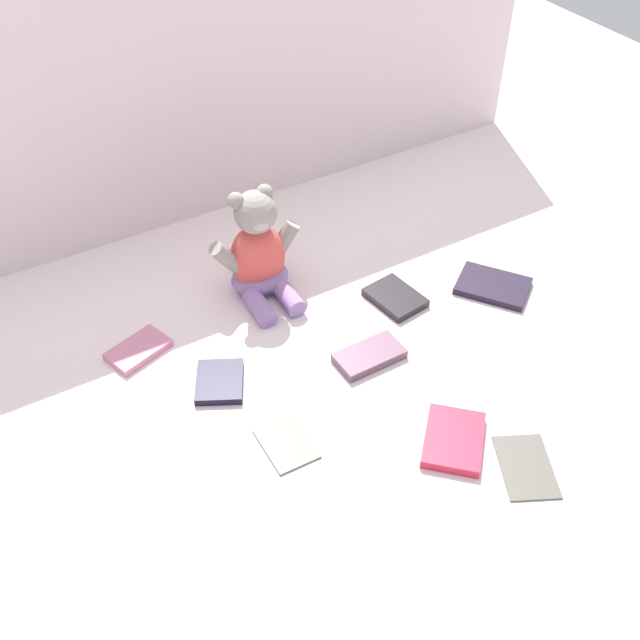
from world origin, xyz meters
The scene contains 11 objects.
ground_plane centered at (0.00, 0.00, 0.00)m, with size 3.20×3.20×0.00m, color silver.
backdrop_drape centered at (0.00, 0.45, 0.28)m, with size 1.72×0.03×0.57m, color silver.
teddy_bear centered at (0.00, 0.14, 0.09)m, with size 0.19×0.17×0.23m.
book_case_0 centered at (-0.18, -0.06, 0.01)m, with size 0.08×0.10×0.01m, color black.
book_case_1 centered at (0.21, -0.03, 0.01)m, with size 0.08×0.11×0.02m, color black.
book_case_2 centered at (-0.28, 0.09, 0.01)m, with size 0.07×0.11×0.01m, color #C16D8C.
book_case_3 centered at (-0.15, -0.24, 0.00)m, with size 0.08×0.10×0.01m, color #515044.
book_case_4 centered at (0.40, -0.10, 0.01)m, with size 0.10×0.14×0.01m, color black.
book_case_5 centered at (0.08, -0.14, 0.01)m, with size 0.07×0.12×0.02m, color #5D3E51.
book_case_6 centered at (0.09, -0.37, 0.01)m, with size 0.09×0.13×0.02m, color #C1243B.
book_case_7 centered at (0.16, -0.47, 0.00)m, with size 0.08×0.13×0.01m, color #534E47.
Camera 1 is at (-0.50, -0.95, 1.00)m, focal length 43.12 mm.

